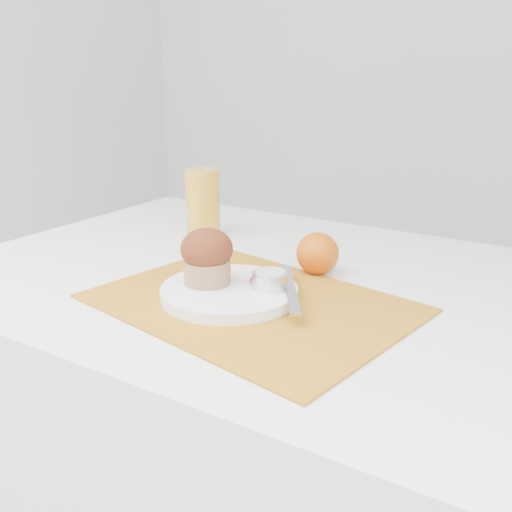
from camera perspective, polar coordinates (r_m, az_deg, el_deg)
The scene contains 11 objects.
table at distance 1.18m, azimuth 2.34°, elevation -19.49°, with size 1.20×0.80×0.75m, color white.
placemat at distance 0.88m, azimuth -0.53°, elevation -4.71°, with size 0.47×0.34×0.00m, color #AE6F18.
plate at distance 0.90m, azimuth -2.70°, elevation -3.61°, with size 0.22×0.22×0.02m, color white.
ramekin at distance 0.89m, azimuth 1.43°, elevation -2.44°, with size 0.06×0.06×0.02m, color silver.
cream at distance 0.88m, azimuth 1.43°, elevation -1.70°, with size 0.05×0.05×0.01m, color beige.
raspberry_near at distance 0.92m, azimuth 0.26°, elevation -1.86°, with size 0.02×0.02×0.02m, color #540402.
raspberry_far at distance 0.90m, azimuth -0.08°, elevation -2.43°, with size 0.02×0.02×0.02m, color #5D0208.
butter_knife at distance 0.88m, azimuth 3.42°, elevation -3.22°, with size 0.20×0.02×0.01m, color silver.
orange at distance 1.01m, azimuth 6.18°, elevation 0.24°, with size 0.08×0.08×0.08m, color #CD5607.
juice_glass at distance 1.23m, azimuth -5.33°, elevation 5.31°, with size 0.07×0.07×0.15m, color gold.
muffin at distance 0.90m, azimuth -4.93°, elevation 0.00°, with size 0.08×0.08×0.09m.
Camera 1 is at (0.45, -0.77, 1.10)m, focal length 40.00 mm.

